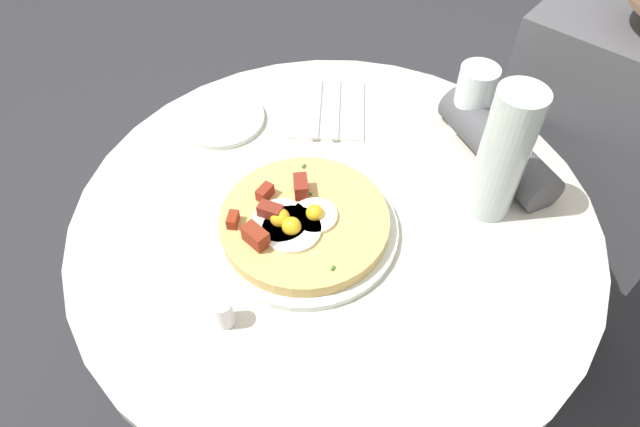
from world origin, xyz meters
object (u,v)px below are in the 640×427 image
at_px(breakfast_pizza, 302,221).
at_px(water_glass, 473,98).
at_px(knife, 336,108).
at_px(salt_shaker, 223,313).
at_px(water_bottle, 503,155).
at_px(dining_table, 333,276).
at_px(bread_plate, 221,119).
at_px(fork, 317,107).
at_px(pizza_plate, 305,228).
at_px(person_seated, 570,203).

bearing_deg(breakfast_pizza, water_glass, -99.37).
distance_m(knife, salt_shaker, 0.48).
relative_size(knife, salt_shaker, 3.85).
bearing_deg(water_bottle, dining_table, 43.96).
distance_m(bread_plate, fork, 0.18).
bearing_deg(water_bottle, salt_shaker, 68.45).
bearing_deg(water_bottle, bread_plate, 15.64).
height_order(pizza_plate, salt_shaker, salt_shaker).
distance_m(pizza_plate, knife, 0.30).
xyz_separation_m(dining_table, bread_plate, (0.30, -0.04, 0.18)).
relative_size(bread_plate, salt_shaker, 3.42).
xyz_separation_m(bread_plate, water_glass, (-0.35, -0.29, 0.06)).
relative_size(person_seated, knife, 6.31).
bearing_deg(bread_plate, pizza_plate, 162.05).
distance_m(pizza_plate, breakfast_pizza, 0.02).
distance_m(fork, knife, 0.04).
distance_m(pizza_plate, water_bottle, 0.31).
bearing_deg(knife, person_seated, 90.94).
bearing_deg(water_glass, person_seated, -134.26).
bearing_deg(bread_plate, breakfast_pizza, 161.27).
relative_size(person_seated, water_glass, 9.19).
xyz_separation_m(dining_table, person_seated, (-0.25, -0.52, -0.07)).
relative_size(fork, water_bottle, 0.79).
xyz_separation_m(dining_table, pizza_plate, (0.01, 0.06, 0.19)).
bearing_deg(bread_plate, dining_table, 173.28).
height_order(fork, salt_shaker, salt_shaker).
relative_size(breakfast_pizza, bread_plate, 1.62).
bearing_deg(knife, water_glass, 82.74).
distance_m(water_bottle, salt_shaker, 0.46).
distance_m(pizza_plate, bread_plate, 0.31).
height_order(bread_plate, water_bottle, water_bottle).
xyz_separation_m(person_seated, knife, (0.41, 0.33, 0.25)).
relative_size(water_glass, water_bottle, 0.54).
relative_size(pizza_plate, water_glass, 2.34).
relative_size(bread_plate, water_bottle, 0.71).
height_order(person_seated, water_glass, person_seated).
bearing_deg(dining_table, person_seated, -115.24).
bearing_deg(water_glass, pizza_plate, 80.85).
distance_m(person_seated, water_bottle, 0.51).
bearing_deg(water_bottle, pizza_plate, 50.57).
distance_m(person_seated, salt_shaker, 0.85).
height_order(water_bottle, salt_shaker, water_bottle).
distance_m(dining_table, bread_plate, 0.36).
bearing_deg(water_glass, dining_table, 81.25).
bearing_deg(breakfast_pizza, fork, -53.71).
distance_m(dining_table, breakfast_pizza, 0.21).
bearing_deg(person_seated, bread_plate, 41.66).
bearing_deg(bread_plate, person_seated, -138.34).
height_order(person_seated, fork, person_seated).
xyz_separation_m(breakfast_pizza, water_glass, (-0.06, -0.38, 0.04)).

